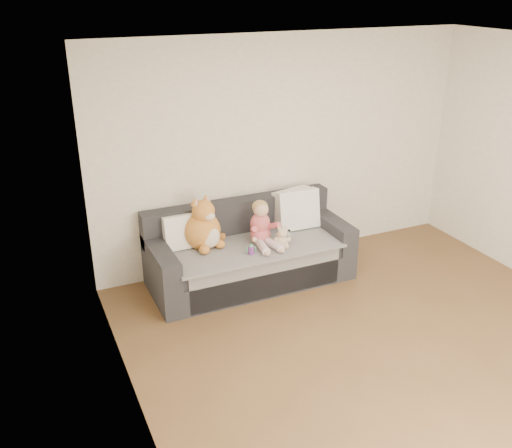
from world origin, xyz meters
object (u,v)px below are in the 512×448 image
at_px(toddler, 262,226).
at_px(plush_cat, 204,228).
at_px(sippy_cup, 251,249).
at_px(sofa, 249,254).
at_px(teddy_bear, 282,239).

height_order(toddler, plush_cat, plush_cat).
relative_size(toddler, plush_cat, 0.81).
xyz_separation_m(toddler, sippy_cup, (-0.21, -0.20, -0.14)).
bearing_deg(plush_cat, sofa, -26.65).
bearing_deg(teddy_bear, plush_cat, 178.27).
height_order(sofa, sippy_cup, sofa).
bearing_deg(sofa, teddy_bear, -45.81).
bearing_deg(toddler, sippy_cup, -137.02).
relative_size(toddler, teddy_bear, 2.08).
bearing_deg(teddy_bear, sippy_cup, -153.36).
relative_size(teddy_bear, sippy_cup, 2.01).
relative_size(toddler, sippy_cup, 4.18).
distance_m(sofa, teddy_bear, 0.46).
relative_size(sofa, toddler, 4.51).
xyz_separation_m(toddler, teddy_bear, (0.16, -0.17, -0.11)).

